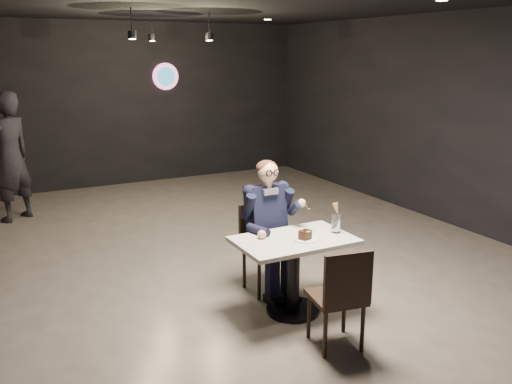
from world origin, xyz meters
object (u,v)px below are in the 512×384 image
chair_near (336,295)px  seated_man (266,225)px  chair_far (266,249)px  sundae_glass (336,223)px  passerby (10,157)px  main_table (293,276)px

chair_near → seated_man: seated_man is taller
chair_far → sundae_glass: bearing=-52.7°
sundae_glass → passerby: (-2.58, 4.52, 0.11)m
main_table → sundae_glass: sundae_glass is taller
main_table → passerby: bearing=115.5°
main_table → seated_man: size_ratio=0.76×
chair_far → chair_near: bearing=-90.0°
main_table → sundae_glass: size_ratio=5.95×
seated_man → passerby: size_ratio=0.75×
chair_near → passerby: (-2.14, 5.17, 0.50)m
chair_far → passerby: (-2.14, 3.94, 0.50)m
sundae_glass → seated_man: bearing=127.3°
seated_man → passerby: passerby is taller
main_table → chair_near: chair_near is taller
main_table → sundae_glass: 0.65m
sundae_glass → passerby: bearing=119.7°
main_table → chair_far: chair_far is taller
sundae_glass → passerby: passerby is taller
main_table → seated_man: (0.00, 0.55, 0.34)m
main_table → seated_man: seated_man is taller
main_table → chair_far: 0.56m
main_table → passerby: passerby is taller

